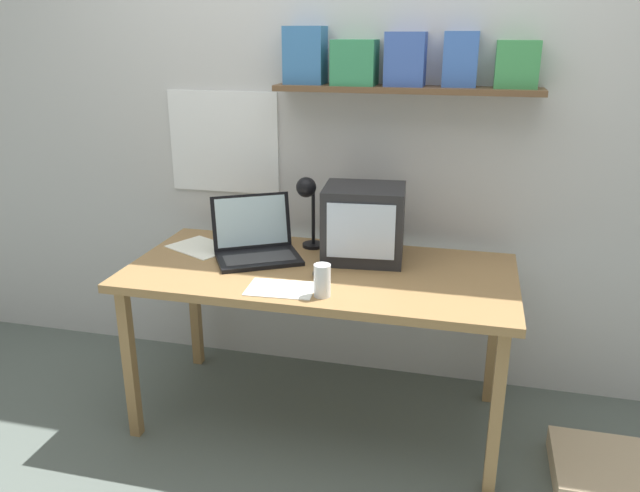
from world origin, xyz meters
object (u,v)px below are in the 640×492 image
object	(u,v)px
computer_mouse	(320,272)
printed_handout	(201,247)
crt_monitor	(364,223)
desk_lamp	(308,199)
juice_glass	(322,282)
corner_desk	(320,281)
laptop	(255,242)
loose_paper_near_monitor	(281,289)
floor_cushion	(606,472)

from	to	relation	value
computer_mouse	printed_handout	world-z (taller)	computer_mouse
crt_monitor	computer_mouse	world-z (taller)	crt_monitor
desk_lamp	computer_mouse	bearing A→B (deg)	-46.29
desk_lamp	computer_mouse	world-z (taller)	desk_lamp
juice_glass	printed_handout	world-z (taller)	juice_glass
desk_lamp	corner_desk	bearing A→B (deg)	-43.63
corner_desk	printed_handout	bearing A→B (deg)	168.13
laptop	loose_paper_near_monitor	xyz separation A→B (m)	(0.22, -0.34, -0.06)
corner_desk	floor_cushion	xyz separation A→B (m)	(1.18, -0.16, -0.62)
desk_lamp	floor_cushion	world-z (taller)	desk_lamp
desk_lamp	printed_handout	world-z (taller)	desk_lamp
laptop	printed_handout	size ratio (longest dim) A/B	1.32
laptop	corner_desk	bearing A→B (deg)	-45.37
computer_mouse	floor_cushion	size ratio (longest dim) A/B	0.27
corner_desk	desk_lamp	distance (m)	0.39
laptop	loose_paper_near_monitor	size ratio (longest dim) A/B	1.69
laptop	desk_lamp	size ratio (longest dim) A/B	1.35
desk_lamp	computer_mouse	size ratio (longest dim) A/B	3.09
desk_lamp	juice_glass	size ratio (longest dim) A/B	2.68
corner_desk	computer_mouse	bearing A→B (deg)	-74.78
corner_desk	computer_mouse	distance (m)	0.11
corner_desk	printed_handout	xyz separation A→B (m)	(-0.59, 0.12, 0.06)
corner_desk	crt_monitor	size ratio (longest dim) A/B	4.42
crt_monitor	printed_handout	bearing A→B (deg)	178.09
crt_monitor	laptop	xyz separation A→B (m)	(-0.47, -0.08, -0.10)
printed_handout	loose_paper_near_monitor	bearing A→B (deg)	-36.89
juice_glass	computer_mouse	bearing A→B (deg)	105.69
juice_glass	loose_paper_near_monitor	size ratio (longest dim) A/B	0.46
crt_monitor	laptop	bearing A→B (deg)	-175.32
desk_lamp	computer_mouse	distance (m)	0.40
crt_monitor	printed_handout	size ratio (longest dim) A/B	1.05
juice_glass	floor_cushion	xyz separation A→B (m)	(1.10, 0.11, -0.73)
crt_monitor	laptop	distance (m)	0.48
laptop	juice_glass	world-z (taller)	laptop
juice_glass	printed_handout	size ratio (longest dim) A/B	0.36
crt_monitor	computer_mouse	size ratio (longest dim) A/B	3.34
loose_paper_near_monitor	printed_handout	xyz separation A→B (m)	(-0.50, 0.38, 0.00)
laptop	loose_paper_near_monitor	distance (m)	0.41
corner_desk	loose_paper_near_monitor	size ratio (longest dim) A/B	5.96
desk_lamp	laptop	bearing A→B (deg)	-124.80
desk_lamp	floor_cushion	size ratio (longest dim) A/B	0.85
computer_mouse	loose_paper_near_monitor	size ratio (longest dim) A/B	0.40
corner_desk	juice_glass	size ratio (longest dim) A/B	12.81
crt_monitor	juice_glass	world-z (taller)	crt_monitor
corner_desk	juice_glass	world-z (taller)	juice_glass
crt_monitor	computer_mouse	xyz separation A→B (m)	(-0.13, -0.24, -0.14)
loose_paper_near_monitor	printed_handout	bearing A→B (deg)	143.11
crt_monitor	loose_paper_near_monitor	bearing A→B (deg)	-125.62
corner_desk	floor_cushion	bearing A→B (deg)	-7.89
laptop	floor_cushion	bearing A→B (deg)	-39.58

